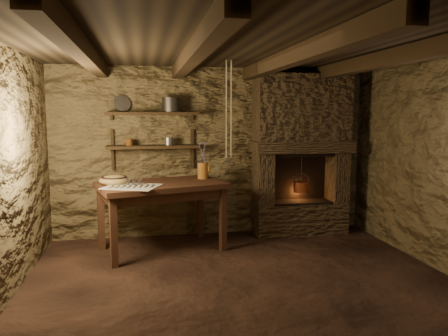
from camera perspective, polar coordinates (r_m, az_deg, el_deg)
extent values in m
plane|color=black|center=(4.65, 2.56, -15.01)|extent=(4.50, 4.50, 0.00)
cube|color=#4D3D24|center=(6.30, -1.49, 2.11)|extent=(4.50, 0.04, 2.40)
cube|color=#4D3D24|center=(2.47, 13.33, -6.07)|extent=(4.50, 0.04, 2.40)
cube|color=#4D3D24|center=(4.42, -27.09, -0.85)|extent=(0.04, 4.00, 2.40)
cube|color=#4D3D24|center=(5.32, 26.96, 0.40)|extent=(0.04, 4.00, 2.40)
cube|color=black|center=(4.35, 2.75, 15.67)|extent=(4.50, 4.00, 0.04)
cube|color=black|center=(4.26, -17.97, 14.30)|extent=(0.14, 3.95, 0.16)
cube|color=black|center=(4.26, -4.05, 14.63)|extent=(0.14, 3.95, 0.16)
cube|color=black|center=(4.48, 9.17, 14.18)|extent=(0.14, 3.95, 0.16)
cube|color=black|center=(4.90, 20.55, 13.21)|extent=(0.14, 3.95, 0.16)
cube|color=black|center=(6.05, -9.23, 2.77)|extent=(1.25, 0.30, 0.04)
cube|color=black|center=(6.04, -9.32, 7.03)|extent=(1.25, 0.30, 0.04)
cube|color=#3B2C1D|center=(6.54, 9.81, -6.45)|extent=(1.35, 0.45, 0.45)
cube|color=#3B2C1D|center=(6.26, 5.09, -1.40)|extent=(0.23, 0.45, 0.75)
cube|color=#3B2C1D|center=(6.65, 14.48, -1.10)|extent=(0.23, 0.45, 0.75)
cube|color=#3B2C1D|center=(6.35, 10.11, 2.77)|extent=(1.43, 0.51, 0.16)
cube|color=#3B2C1D|center=(6.36, 10.12, 7.74)|extent=(1.35, 0.45, 0.94)
cube|color=black|center=(6.61, 9.34, -1.01)|extent=(0.90, 0.06, 0.75)
cube|color=#381F13|center=(5.59, -8.20, -2.26)|extent=(1.72, 1.27, 0.07)
cube|color=#381F13|center=(5.60, -8.18, -3.26)|extent=(1.56, 1.11, 0.11)
cube|color=beige|center=(5.33, -11.91, -2.38)|extent=(0.76, 0.70, 0.01)
cylinder|color=#AD6621|center=(5.86, -2.78, -0.35)|extent=(0.17, 0.17, 0.22)
torus|color=#AD6621|center=(5.87, -2.07, -0.12)|extent=(0.02, 0.12, 0.12)
ellipsoid|color=#A98949|center=(5.60, -14.16, -1.58)|extent=(0.43, 0.43, 0.13)
cylinder|color=#2D2B28|center=(6.05, -6.94, 8.10)|extent=(0.28, 0.28, 0.18)
cylinder|color=#999894|center=(6.14, -13.19, 8.22)|extent=(0.26, 0.17, 0.23)
cylinder|color=#532B10|center=(6.05, -12.28, 3.34)|extent=(0.10, 0.10, 0.10)
cylinder|color=maroon|center=(6.41, 10.03, -2.46)|extent=(0.27, 0.27, 0.15)
torus|color=#2D2B28|center=(6.39, 10.05, -1.67)|extent=(0.24, 0.01, 0.24)
cylinder|color=#2D2B28|center=(6.37, 10.08, -0.29)|extent=(0.01, 0.01, 0.44)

